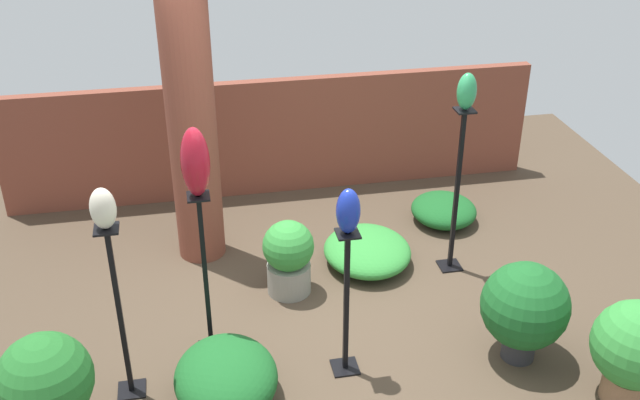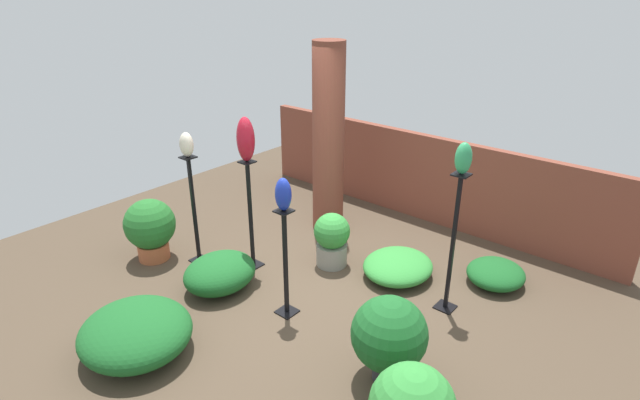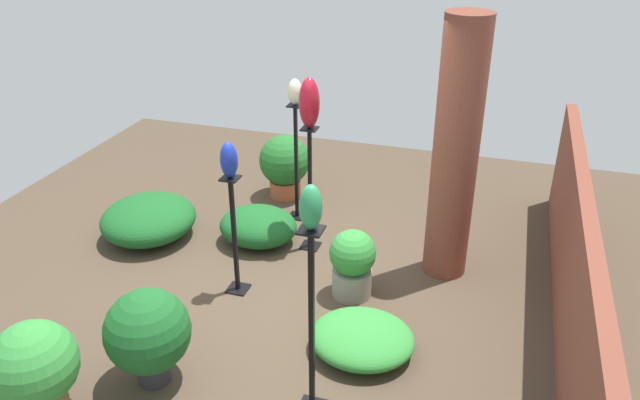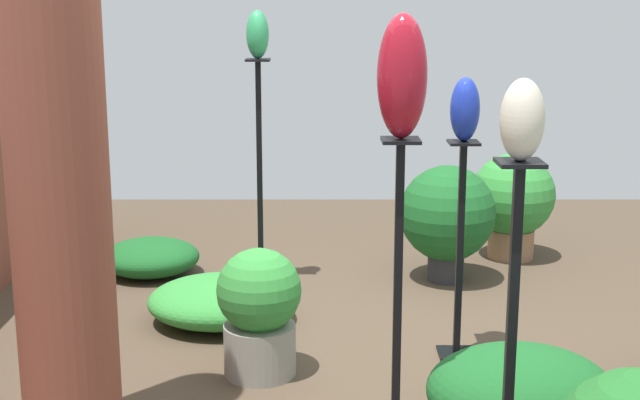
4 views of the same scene
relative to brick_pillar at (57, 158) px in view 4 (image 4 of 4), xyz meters
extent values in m
plane|color=#4C3D2D|center=(0.86, -1.42, -1.28)|extent=(8.00, 8.00, 0.00)
cylinder|color=brown|center=(0.00, 0.00, 0.00)|extent=(0.43, 0.43, 2.57)
cube|color=black|center=(-0.01, -1.44, -0.60)|extent=(0.04, 0.04, 1.37)
cube|color=black|center=(-0.01, -1.44, 0.08)|extent=(0.16, 0.16, 0.02)
cube|color=black|center=(-0.62, -1.80, -0.59)|extent=(0.04, 0.04, 1.38)
cube|color=black|center=(-0.62, -1.80, 0.09)|extent=(0.16, 0.16, 0.02)
cube|color=black|center=(2.21, -0.70, -1.28)|extent=(0.20, 0.20, 0.01)
cube|color=black|center=(2.21, -0.70, -0.51)|extent=(0.04, 0.04, 1.55)
cube|color=black|center=(2.21, -0.70, 0.26)|extent=(0.16, 0.16, 0.02)
cube|color=black|center=(0.96, -1.86, -1.28)|extent=(0.20, 0.20, 0.01)
cube|color=black|center=(0.96, -1.86, -0.68)|extent=(0.04, 0.04, 1.20)
cube|color=black|center=(0.96, -1.86, -0.09)|extent=(0.16, 0.16, 0.02)
ellipsoid|color=maroon|center=(-0.01, -1.44, 0.34)|extent=(0.20, 0.21, 0.51)
ellipsoid|color=beige|center=(-0.62, -1.80, 0.24)|extent=(0.17, 0.15, 0.29)
ellipsoid|color=#2D9356|center=(2.21, -0.70, 0.42)|extent=(0.16, 0.15, 0.31)
ellipsoid|color=#192D9E|center=(0.96, -1.86, 0.08)|extent=(0.17, 0.16, 0.34)
cylinder|color=#2D2D33|center=(2.30, -1.98, -1.18)|extent=(0.25, 0.25, 0.20)
sphere|color=#195923|center=(2.30, -1.98, -0.80)|extent=(0.66, 0.66, 0.66)
cylinder|color=gray|center=(0.71, -0.79, -1.15)|extent=(0.38, 0.38, 0.27)
sphere|color=#338C38|center=(0.71, -0.79, -0.82)|extent=(0.44, 0.44, 0.44)
cylinder|color=#936B4C|center=(2.87, -2.56, -1.17)|extent=(0.35, 0.35, 0.22)
sphere|color=#338C38|center=(2.87, -2.56, -0.79)|extent=(0.63, 0.63, 0.63)
ellipsoid|color=#195923|center=(2.43, 0.11, -1.15)|extent=(0.65, 0.69, 0.26)
ellipsoid|color=#195923|center=(0.06, -2.01, -1.09)|extent=(0.73, 0.86, 0.39)
ellipsoid|color=#338C38|center=(1.48, -0.50, -1.15)|extent=(0.80, 0.88, 0.27)
camera|label=1|loc=(-0.06, -6.11, 2.56)|focal=42.00mm
camera|label=2|loc=(4.06, -4.97, 1.97)|focal=28.00mm
camera|label=3|loc=(5.52, 0.39, 2.23)|focal=35.00mm
camera|label=4|loc=(-3.67, -1.10, 0.65)|focal=50.00mm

